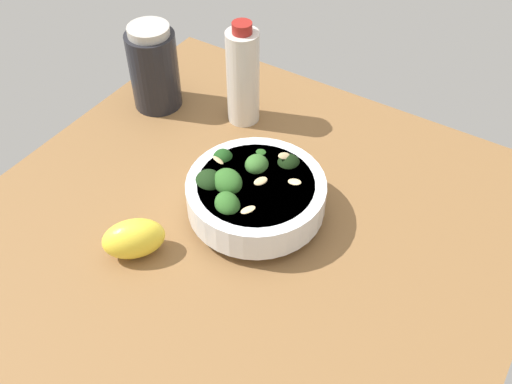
% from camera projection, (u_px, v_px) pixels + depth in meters
% --- Properties ---
extents(ground_plane, '(0.68, 0.68, 0.05)m').
position_uv_depth(ground_plane, '(243.00, 241.00, 0.75)').
color(ground_plane, brown).
extents(bowl_of_broccoli, '(0.18, 0.18, 0.08)m').
position_uv_depth(bowl_of_broccoli, '(254.00, 193.00, 0.73)').
color(bowl_of_broccoli, white).
rests_on(bowl_of_broccoli, ground_plane).
extents(lemon_wedge, '(0.09, 0.08, 0.05)m').
position_uv_depth(lemon_wedge, '(134.00, 239.00, 0.69)').
color(lemon_wedge, yellow).
rests_on(lemon_wedge, ground_plane).
extents(bottle_tall, '(0.05, 0.05, 0.16)m').
position_uv_depth(bottle_tall, '(243.00, 76.00, 0.84)').
color(bottle_tall, beige).
rests_on(bottle_tall, ground_plane).
extents(bottle_short, '(0.07, 0.07, 0.13)m').
position_uv_depth(bottle_short, '(154.00, 68.00, 0.88)').
color(bottle_short, black).
rests_on(bottle_short, ground_plane).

